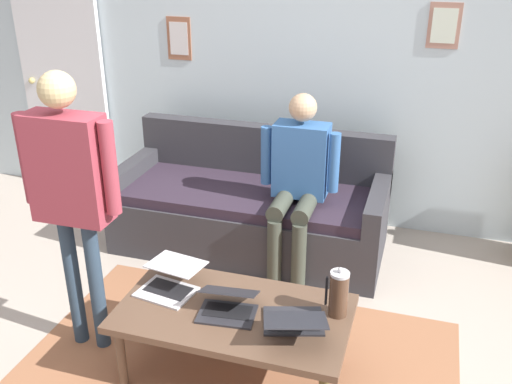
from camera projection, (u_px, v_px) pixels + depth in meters
name	position (u px, v px, depth m)	size (l,w,h in m)	color
ground_plane	(204.00, 379.00, 3.17)	(7.68, 7.68, 0.00)	#AEA294
area_rug	(229.00, 383.00, 3.14)	(2.41, 1.83, 0.01)	#996242
back_wall	(302.00, 57.00, 4.53)	(7.04, 0.11, 2.70)	silver
interior_door	(64.00, 81.00, 5.17)	(0.82, 0.09, 2.05)	silver
couch	(251.00, 209.00, 4.42)	(2.02, 0.86, 0.88)	#333237
coffee_table	(234.00, 317.00, 3.07)	(1.23, 0.69, 0.42)	brown
laptop_left	(170.00, 282.00, 3.21)	(0.35, 0.38, 0.13)	silver
laptop_center	(228.00, 306.00, 3.02)	(0.32, 0.29, 0.15)	#28282D
laptop_right	(294.00, 321.00, 2.89)	(0.40, 0.45, 0.15)	#28282D
french_press	(339.00, 293.00, 2.97)	(0.12, 0.10, 0.28)	#4C3323
person_standing	(70.00, 182.00, 3.03)	(0.58, 0.19, 1.64)	#2A3C4E
person_seated	(298.00, 175.00, 3.94)	(0.55, 0.51, 1.28)	#3B4035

